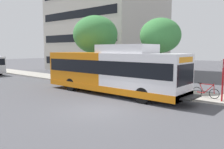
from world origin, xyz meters
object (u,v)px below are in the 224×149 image
at_px(transit_bus, 111,71).
at_px(street_tree_near_stop, 160,36).
at_px(bicycle_parked, 206,91).
at_px(street_tree_mid_block, 95,35).
at_px(bus_stop_sign_pole, 223,77).

height_order(transit_bus, street_tree_near_stop, street_tree_near_stop).
relative_size(transit_bus, street_tree_near_stop, 2.16).
height_order(bicycle_parked, street_tree_near_stop, street_tree_near_stop).
bearing_deg(street_tree_mid_block, transit_bus, -124.88).
xyz_separation_m(transit_bus, street_tree_mid_block, (3.63, 5.21, 3.04)).
bearing_deg(bus_stop_sign_pole, transit_bus, 105.73).
bearing_deg(bus_stop_sign_pole, bicycle_parked, 69.02).
relative_size(transit_bus, bus_stop_sign_pole, 4.71).
bearing_deg(bicycle_parked, bus_stop_sign_pole, -110.98).
bearing_deg(street_tree_near_stop, transit_bus, 153.06).
bearing_deg(street_tree_mid_block, bus_stop_sign_pole, -97.37).
relative_size(street_tree_near_stop, street_tree_mid_block, 0.87).
bearing_deg(bicycle_parked, transit_bus, 112.09).
xyz_separation_m(street_tree_near_stop, street_tree_mid_block, (-0.14, 7.13, 0.35)).
distance_m(bus_stop_sign_pole, street_tree_mid_block, 12.89).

